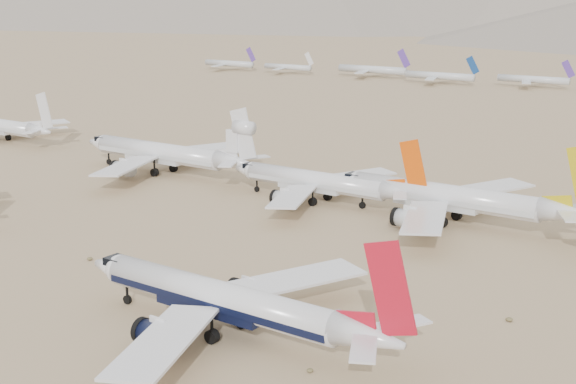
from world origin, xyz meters
name	(u,v)px	position (x,y,z in m)	size (l,w,h in m)	color
ground	(156,329)	(0.00, 0.00, 0.00)	(7000.00, 7000.00, 0.00)	#80674A
main_airliner	(231,302)	(9.98, 4.14, 4.90)	(50.55, 49.37, 17.84)	silver
row2_gold_tail	(454,198)	(10.66, 72.14, 5.30)	(53.25, 52.08, 18.96)	silver
row2_orange_tail	(323,183)	(-19.62, 70.73, 4.67)	(46.64, 45.63, 16.64)	silver
row2_white_trijet	(168,153)	(-67.81, 72.07, 5.60)	(54.56, 53.32, 19.33)	silver
row2_white_twin	(0,127)	(-144.17, 76.01, 4.86)	(48.31, 47.28, 17.26)	silver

